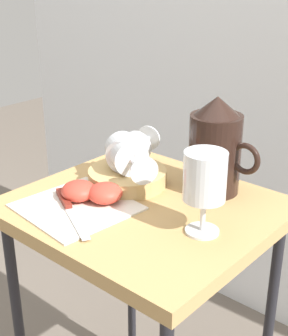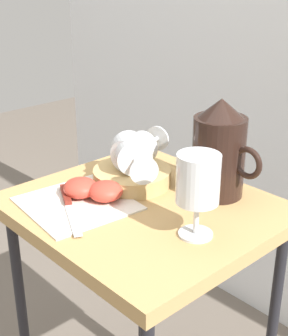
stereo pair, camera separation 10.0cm
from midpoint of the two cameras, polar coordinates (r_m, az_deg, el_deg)
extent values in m
cube|color=tan|center=(1.04, 2.76, -4.89)|extent=(0.52, 0.47, 0.03)
cylinder|color=black|center=(1.29, -11.33, -18.18)|extent=(0.02, 0.02, 0.68)
cylinder|color=black|center=(1.47, 1.77, -11.73)|extent=(0.02, 0.02, 0.68)
cube|color=silver|center=(1.03, -4.96, -4.15)|extent=(0.23, 0.23, 0.00)
cylinder|color=tan|center=(1.11, 1.19, -1.03)|extent=(0.17, 0.17, 0.03)
cylinder|color=black|center=(1.06, 11.23, 1.21)|extent=(0.11, 0.11, 0.17)
cylinder|color=#D1661E|center=(1.07, 11.09, -0.49)|extent=(0.10, 0.10, 0.09)
cone|color=black|center=(1.02, 11.69, 6.71)|extent=(0.09, 0.09, 0.04)
torus|color=black|center=(1.02, 14.58, 0.50)|extent=(0.07, 0.01, 0.07)
cylinder|color=silver|center=(0.93, 9.04, -7.57)|extent=(0.06, 0.06, 0.00)
cylinder|color=silver|center=(0.91, 9.17, -5.71)|extent=(0.01, 0.01, 0.06)
cylinder|color=silver|center=(0.88, 9.48, -1.29)|extent=(0.08, 0.08, 0.09)
cylinder|color=#D1661E|center=(0.89, 9.40, -2.46)|extent=(0.07, 0.07, 0.05)
cylinder|color=silver|center=(1.09, 1.15, 1.70)|extent=(0.11, 0.11, 0.08)
cylinder|color=silver|center=(1.03, 2.09, 0.28)|extent=(0.06, 0.04, 0.01)
cylinder|color=silver|center=(1.00, 2.55, -0.42)|extent=(0.03, 0.05, 0.06)
cylinder|color=silver|center=(1.10, 1.47, 1.85)|extent=(0.09, 0.10, 0.07)
cylinder|color=silver|center=(1.16, 3.22, 2.92)|extent=(0.03, 0.06, 0.01)
cylinder|color=silver|center=(1.19, 3.95, 3.38)|extent=(0.06, 0.02, 0.06)
ellipsoid|color=#CC3D2D|center=(1.05, -4.61, -2.34)|extent=(0.07, 0.07, 0.04)
ellipsoid|color=#CC3D2D|center=(1.03, -1.68, -2.74)|extent=(0.07, 0.07, 0.04)
cube|color=silver|center=(0.96, -5.18, -6.06)|extent=(0.12, 0.07, 0.00)
cube|color=maroon|center=(1.05, -6.31, -3.15)|extent=(0.08, 0.05, 0.01)
camera|label=1|loc=(0.05, -87.14, 1.22)|focal=53.09mm
camera|label=2|loc=(0.05, 92.86, -1.22)|focal=53.09mm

